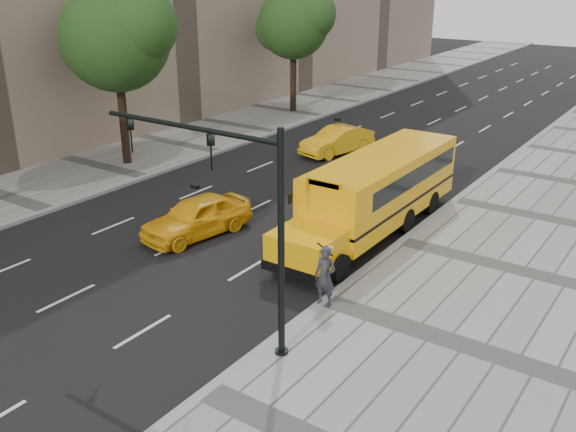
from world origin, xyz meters
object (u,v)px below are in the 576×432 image
Objects in this scene: traffic_signal at (237,207)px; tree_c at (294,22)px; tree_b at (117,36)px; taxi_near at (197,217)px; taxi_far at (337,141)px; school_bus at (379,187)px; pedestrian at (325,276)px.

tree_c is at bearing 121.27° from traffic_signal.
traffic_signal is at bearing -32.68° from tree_b.
taxi_near is at bearing 140.98° from traffic_signal.
tree_b is 2.05× the size of taxi_far.
taxi_near is (-5.51, -4.63, -0.98)m from school_bus.
tree_b reaches higher than taxi_near.
tree_c is 1.89× the size of taxi_far.
tree_c reaches higher than traffic_signal.
traffic_signal is (15.59, -10.00, -2.59)m from tree_b.
traffic_signal is (6.20, -5.02, 3.31)m from taxi_near.
tree_b is at bearing 147.32° from traffic_signal.
tree_b is 15.69m from school_bus.
tree_c is 30.13m from traffic_signal.
school_bus is 6.93m from pedestrian.
pedestrian reaches higher than taxi_near.
tree_b is 1.08× the size of tree_c.
taxi_near is 8.64m from traffic_signal.
pedestrian is at bearing -76.17° from school_bus.
taxi_far is 20.06m from traffic_signal.
taxi_near is at bearing -65.54° from tree_c.
tree_c is at bearing 90.04° from tree_b.
tree_c is 1.35× the size of traffic_signal.
school_bus is 1.81× the size of traffic_signal.
taxi_far is 0.72× the size of traffic_signal.
pedestrian is at bearing -23.07° from tree_b.
taxi_far is at bearing 106.36° from taxi_near.
tree_c is at bearing 151.73° from taxi_far.
tree_c is 0.75× the size of school_bus.
school_bus is at bearing 101.31° from pedestrian.
tree_b is 12.15m from taxi_near.
tree_c is 22.35m from school_bus.
traffic_signal is (-0.96, -2.95, 2.98)m from pedestrian.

